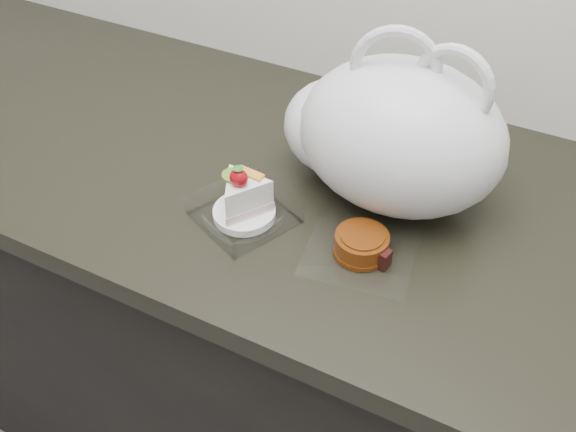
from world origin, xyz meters
The scene contains 4 objects.
counter centered at (0.00, 1.69, 0.45)m, with size 2.04×0.64×0.90m.
cake_tray centered at (-0.09, 1.56, 0.93)m, with size 0.17×0.17×0.10m.
mooncake_wrap centered at (0.10, 1.58, 0.91)m, with size 0.17×0.17×0.04m.
plastic_bag centered at (0.07, 1.71, 1.01)m, with size 0.35×0.25×0.28m.
Camera 1 is at (0.30, 0.96, 1.55)m, focal length 40.00 mm.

